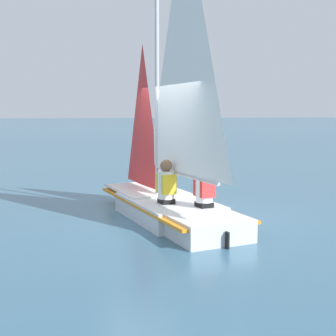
# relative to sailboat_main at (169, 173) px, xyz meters

# --- Properties ---
(ground_plane) EXTENTS (260.00, 260.00, 0.00)m
(ground_plane) POSITION_rel_sailboat_main_xyz_m (-0.06, -0.02, -0.88)
(ground_plane) COLOR #38607A
(sailboat_main) EXTENTS (4.31, 2.41, 5.54)m
(sailboat_main) POSITION_rel_sailboat_main_xyz_m (0.00, 0.00, 0.00)
(sailboat_main) COLOR silver
(sailboat_main) RESTS_ON ground_plane
(sailor_helm) EXTENTS (0.40, 0.37, 1.16)m
(sailor_helm) POSITION_rel_sailboat_main_xyz_m (0.29, -0.10, -0.26)
(sailor_helm) COLOR black
(sailor_helm) RESTS_ON ground_plane
(sailor_crew) EXTENTS (0.40, 0.37, 1.16)m
(sailor_crew) POSITION_rel_sailboat_main_xyz_m (0.70, 0.50, -0.25)
(sailor_crew) COLOR black
(sailor_crew) RESTS_ON ground_plane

